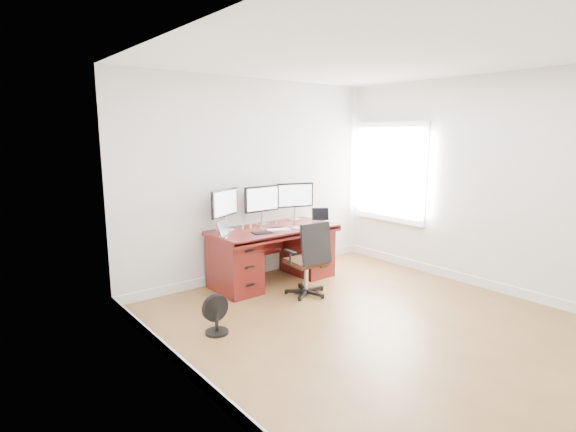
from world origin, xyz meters
TOP-DOWN VIEW (x-y plane):
  - ground at (0.00, 0.00)m, footprint 4.50×4.50m
  - back_wall at (0.00, 2.25)m, footprint 4.00×0.10m
  - right_wall at (2.00, 0.11)m, footprint 0.10×4.50m
  - desk at (0.00, 1.83)m, footprint 1.70×0.80m
  - office_chair at (0.03, 1.13)m, footprint 0.55×0.53m
  - floor_fan at (-1.40, 0.88)m, footprint 0.27×0.23m
  - monitor_left at (-0.58, 2.07)m, footprint 0.51×0.27m
  - monitor_center at (0.00, 2.07)m, footprint 0.55×0.14m
  - monitor_right at (0.58, 2.07)m, footprint 0.53×0.20m
  - tablet_left at (-0.79, 1.75)m, footprint 0.23×0.20m
  - tablet_right at (0.79, 1.75)m, footprint 0.24×0.19m
  - keyboard at (-0.05, 1.64)m, footprint 0.32×0.23m
  - trackpad at (0.21, 1.58)m, footprint 0.13×0.13m
  - drawing_tablet at (-0.31, 1.64)m, footprint 0.27×0.21m
  - phone at (0.05, 1.78)m, footprint 0.13×0.09m
  - figurine_yellow at (-0.39, 1.95)m, footprint 0.03×0.03m
  - figurine_orange at (-0.27, 1.95)m, footprint 0.03×0.03m
  - figurine_brown at (-0.13, 1.95)m, footprint 0.03×0.03m
  - figurine_pink at (0.15, 1.95)m, footprint 0.03×0.03m

SIDE VIEW (x-z plane):
  - ground at x=0.00m, z-range 0.00..0.00m
  - floor_fan at x=-1.40m, z-range -0.01..0.39m
  - office_chair at x=0.03m, z-range -0.16..0.77m
  - desk at x=0.00m, z-range 0.03..0.78m
  - trackpad at x=0.21m, z-range 0.75..0.76m
  - drawing_tablet at x=-0.31m, z-range 0.75..0.76m
  - phone at x=0.05m, z-range 0.75..0.76m
  - keyboard at x=-0.05m, z-range 0.75..0.76m
  - figurine_yellow at x=-0.39m, z-range 0.75..0.83m
  - figurine_orange at x=-0.27m, z-range 0.75..0.83m
  - figurine_brown at x=-0.13m, z-range 0.75..0.83m
  - figurine_pink at x=0.15m, z-range 0.75..0.83m
  - tablet_left at x=-0.79m, z-range 0.74..0.93m
  - tablet_right at x=0.79m, z-range 0.74..0.93m
  - monitor_left at x=-0.58m, z-range 0.82..1.35m
  - monitor_center at x=0.00m, z-range 0.82..1.35m
  - monitor_right at x=0.58m, z-range 0.82..1.35m
  - back_wall at x=0.00m, z-range 0.00..2.70m
  - right_wall at x=2.00m, z-range 0.00..2.70m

